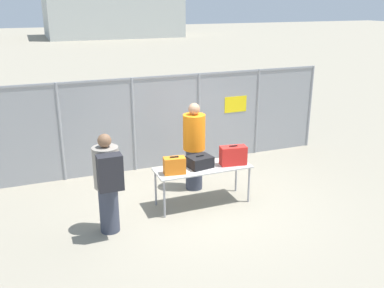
{
  "coord_description": "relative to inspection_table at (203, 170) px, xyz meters",
  "views": [
    {
      "loc": [
        -3.02,
        -7.03,
        3.84
      ],
      "look_at": [
        -0.01,
        0.6,
        1.05
      ],
      "focal_mm": 40.0,
      "sensor_mm": 36.0,
      "label": 1
    }
  ],
  "objects": [
    {
      "name": "ground_plane",
      "position": [
        0.02,
        -0.0,
        -0.71
      ],
      "size": [
        120.0,
        120.0,
        0.0
      ],
      "primitive_type": "plane",
      "color": "gray"
    },
    {
      "name": "fence_section",
      "position": [
        0.03,
        2.22,
        0.44
      ],
      "size": [
        8.15,
        0.07,
        2.19
      ],
      "color": "gray",
      "rests_on": "ground_plane"
    },
    {
      "name": "inspection_table",
      "position": [
        0.0,
        0.0,
        0.0
      ],
      "size": [
        1.87,
        0.67,
        0.77
      ],
      "color": "#B2B2AD",
      "rests_on": "ground_plane"
    },
    {
      "name": "suitcase_orange",
      "position": [
        -0.61,
        -0.1,
        0.22
      ],
      "size": [
        0.42,
        0.26,
        0.34
      ],
      "color": "orange",
      "rests_on": "inspection_table"
    },
    {
      "name": "suitcase_black",
      "position": [
        -0.05,
        0.02,
        0.17
      ],
      "size": [
        0.5,
        0.42,
        0.24
      ],
      "color": "black",
      "rests_on": "inspection_table"
    },
    {
      "name": "suitcase_red",
      "position": [
        0.6,
        -0.09,
        0.25
      ],
      "size": [
        0.54,
        0.3,
        0.39
      ],
      "color": "red",
      "rests_on": "inspection_table"
    },
    {
      "name": "traveler_hooded",
      "position": [
        -1.91,
        -0.44,
        0.27
      ],
      "size": [
        0.44,
        0.68,
        1.77
      ],
      "rotation": [
        0.0,
        0.0,
        0.42
      ],
      "color": "#383D4C",
      "rests_on": "ground_plane"
    },
    {
      "name": "security_worker_near",
      "position": [
        0.11,
        0.74,
        0.25
      ],
      "size": [
        0.46,
        0.46,
        1.86
      ],
      "rotation": [
        0.0,
        0.0,
        2.86
      ],
      "color": "#383D4C",
      "rests_on": "ground_plane"
    },
    {
      "name": "utility_trailer",
      "position": [
        0.7,
        3.66,
        -0.32
      ],
      "size": [
        3.77,
        2.03,
        0.66
      ],
      "color": "white",
      "rests_on": "ground_plane"
    },
    {
      "name": "distant_hangar",
      "position": [
        6.63,
        40.97,
        2.35
      ],
      "size": [
        13.79,
        8.62,
        6.12
      ],
      "color": "#B2B7B2",
      "rests_on": "ground_plane"
    }
  ]
}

